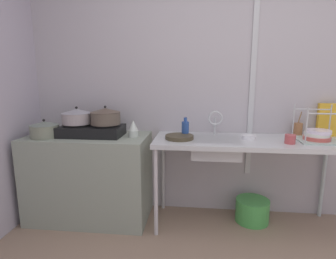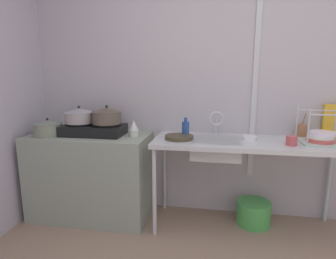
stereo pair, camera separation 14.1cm
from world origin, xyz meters
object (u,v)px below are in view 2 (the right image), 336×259
Objects in this scene: frying_pan at (179,137)px; pot_beside_stove at (48,128)px; pot_on_right_burner at (107,116)px; small_bowl_on_drainboard at (249,138)px; utensil_jar at (302,131)px; percolator at (134,129)px; faucet at (216,120)px; bucket_on_floor at (253,213)px; pot_on_left_burner at (79,115)px; bottle_by_sink at (186,129)px; cereal_box at (334,121)px; sink_basin at (215,148)px; cup_by_rack at (291,141)px; dish_rack at (321,137)px; stove at (94,129)px.

pot_beside_stove is at bearing -177.03° from frying_pan.
pot_on_right_burner reaches higher than small_bowl_on_drainboard.
pot_on_right_burner is 1.06× the size of pot_beside_stove.
utensil_jar is at bearing 22.96° from small_bowl_on_drainboard.
faucet reaches higher than percolator.
bucket_on_floor is at bearing 5.33° from pot_beside_stove.
bottle_by_sink is at bearing 3.22° from pot_on_left_burner.
percolator is at bearing -178.29° from small_bowl_on_drainboard.
sink_basin is at bearing -161.90° from cereal_box.
utensil_jar is at bearing 21.06° from bucket_on_floor.
bucket_on_floor is (1.13, 0.08, -0.79)m from percolator.
cup_by_rack is 0.71× the size of small_bowl_on_drainboard.
pot_on_right_burner is 2.26× the size of small_bowl_on_drainboard.
pot_on_left_burner is 1.07× the size of pot_beside_stove.
faucet is 1.93× the size of small_bowl_on_drainboard.
pot_on_right_burner is 1.22× the size of utensil_jar.
dish_rack is 1.87× the size of bottle_by_sink.
frying_pan is 2.93× the size of cup_by_rack.
pot_beside_stove is 1.59m from faucet.
cereal_box is at bearing 7.62° from pot_beside_stove.
sink_basin is 0.63m from cup_by_rack.
faucet is at bearing 156.67° from small_bowl_on_drainboard.
cereal_box is at bearing 11.73° from frying_pan.
cup_by_rack is (0.61, -0.10, 0.12)m from sink_basin.
pot_beside_stove is at bearing 179.79° from cup_by_rack.
small_bowl_on_drainboard is 0.58m from bottle_by_sink.
pot_beside_stove reaches higher than bucket_on_floor.
stove is at bearing 179.32° from sink_basin.
bottle_by_sink reaches higher than sink_basin.
stove is 3.21× the size of bottle_by_sink.
percolator reaches higher than bucket_on_floor.
cereal_box reaches higher than pot_on_left_burner.
pot_on_left_burner is 2.36m from cereal_box.
utensil_jar is (1.54, 0.24, -0.02)m from percolator.
faucet is at bearing 8.27° from pot_on_right_burner.
pot_beside_stove is 0.85× the size of cereal_box.
cereal_box is (0.45, 0.36, 0.11)m from cup_by_rack.
faucet is at bearing 168.78° from bucket_on_floor.
stove is 2.03m from dish_rack.
pot_beside_stove is (-0.41, -0.11, 0.02)m from stove.
stove is 2.08× the size of pot_on_left_burner.
cup_by_rack is (1.62, -0.12, -0.15)m from pot_on_right_burner.
dish_rack reaches higher than stove.
stove is at bearing -176.27° from bottle_by_sink.
small_bowl_on_drainboard is at bearing 0.88° from stove.
pot_on_left_burner is (-0.14, 0.00, 0.13)m from stove.
utensil_jar is at bearing 6.33° from pot_on_left_burner.
faucet is at bearing 6.51° from pot_on_left_burner.
stove is 2.23× the size of pot_beside_stove.
pot_beside_stove is 1.87m from small_bowl_on_drainboard.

